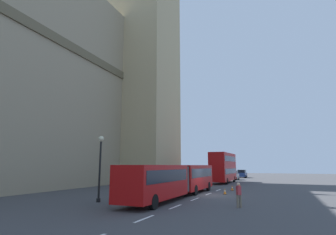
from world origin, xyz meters
TOP-DOWN VIEW (x-y plane):
  - ground_plane at (0.00, 0.00)m, footprint 160.00×160.00m
  - lane_centre_marking at (-6.04, 0.00)m, footprint 25.20×0.16m
  - articulated_bus at (-3.03, 1.99)m, footprint 17.33×2.54m
  - double_decker_bus at (18.70, 2.00)m, footprint 10.77×2.54m
  - sedan_lead at (28.95, 2.15)m, footprint 4.40×1.86m
  - sedan_trailing at (39.37, 1.78)m, footprint 4.40×1.86m
  - traffic_cone_west at (1.25, -1.60)m, footprint 0.36×0.36m
  - traffic_cone_middle at (5.56, -1.60)m, footprint 0.36×0.36m
  - traffic_cone_east at (11.09, -1.64)m, footprint 0.36×0.36m
  - street_lamp at (-8.54, 6.50)m, footprint 0.44×0.44m
  - pedestrian_near_cones at (-6.96, -4.21)m, footprint 0.47×0.40m

SIDE VIEW (x-z plane):
  - ground_plane at x=0.00m, z-range 0.00..0.00m
  - lane_centre_marking at x=-6.04m, z-range 0.00..0.01m
  - traffic_cone_west at x=1.25m, z-range -0.01..0.57m
  - traffic_cone_middle at x=5.56m, z-range -0.01..0.57m
  - traffic_cone_east at x=11.09m, z-range -0.01..0.57m
  - pedestrian_near_cones at x=-6.96m, z-range 0.07..1.76m
  - sedan_lead at x=28.95m, z-range -0.01..1.84m
  - sedan_trailing at x=39.37m, z-range -0.01..1.84m
  - articulated_bus at x=-3.03m, z-range 0.30..3.20m
  - double_decker_bus at x=18.70m, z-range 0.26..5.16m
  - street_lamp at x=-8.54m, z-range 0.42..5.69m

